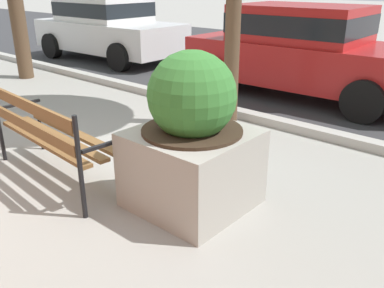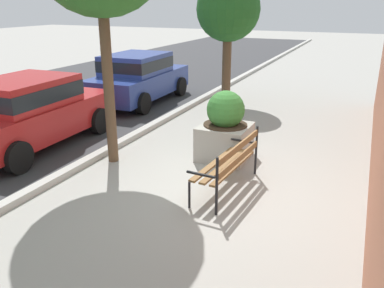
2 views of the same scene
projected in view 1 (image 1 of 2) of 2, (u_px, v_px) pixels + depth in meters
ground_plane at (63, 175)px, 4.45m from camera, size 80.00×80.00×0.00m
street_surface at (342, 68)px, 9.69m from camera, size 60.00×9.00×0.01m
curb_stone at (224, 110)px, 6.45m from camera, size 60.00×0.20×0.12m
park_bench at (48, 131)px, 4.14m from camera, size 1.83×0.66×0.95m
concrete_planter at (192, 141)px, 3.66m from camera, size 1.00×1.00×1.43m
parked_car_white at (107, 26)px, 10.53m from camera, size 4.15×2.01×1.56m
parked_car_red at (303, 48)px, 7.19m from camera, size 4.15×2.01×1.56m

